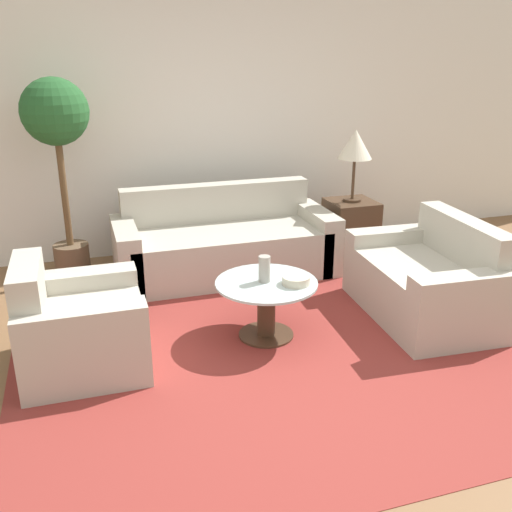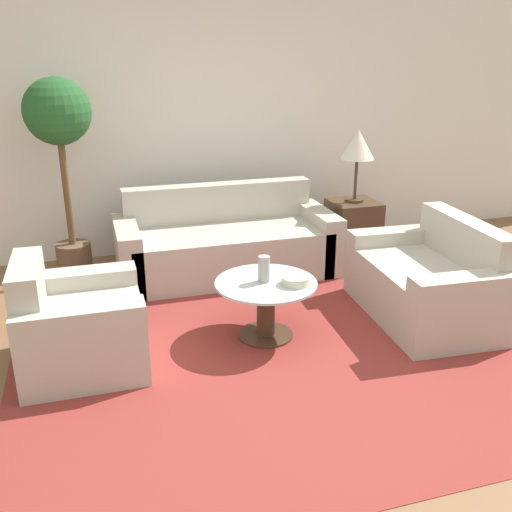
{
  "view_description": "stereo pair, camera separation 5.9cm",
  "coord_description": "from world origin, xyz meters",
  "px_view_note": "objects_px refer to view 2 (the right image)",
  "views": [
    {
      "loc": [
        -1.19,
        -2.86,
        2.03
      ],
      "look_at": [
        0.03,
        0.99,
        0.55
      ],
      "focal_mm": 40.0,
      "sensor_mm": 36.0,
      "label": 1
    },
    {
      "loc": [
        -1.13,
        -2.87,
        2.03
      ],
      "look_at": [
        0.03,
        0.99,
        0.55
      ],
      "focal_mm": 40.0,
      "sensor_mm": 36.0,
      "label": 2
    }
  ],
  "objects_px": {
    "loveseat": "(432,284)",
    "potted_plant": "(60,137)",
    "armchair": "(74,329)",
    "table_lamp": "(358,146)",
    "vase": "(264,269)",
    "bowl": "(295,280)",
    "sofa_main": "(225,244)",
    "coffee_table": "(266,301)"
  },
  "relations": [
    {
      "from": "loveseat",
      "to": "potted_plant",
      "type": "distance_m",
      "value": 3.34
    },
    {
      "from": "armchair",
      "to": "table_lamp",
      "type": "relative_size",
      "value": 1.19
    },
    {
      "from": "potted_plant",
      "to": "bowl",
      "type": "relative_size",
      "value": 9.07
    },
    {
      "from": "loveseat",
      "to": "bowl",
      "type": "distance_m",
      "value": 1.2
    },
    {
      "from": "armchair",
      "to": "coffee_table",
      "type": "distance_m",
      "value": 1.35
    },
    {
      "from": "armchair",
      "to": "potted_plant",
      "type": "bearing_deg",
      "value": 0.46
    },
    {
      "from": "sofa_main",
      "to": "coffee_table",
      "type": "xyz_separation_m",
      "value": [
        -0.03,
        -1.37,
        0.01
      ]
    },
    {
      "from": "loveseat",
      "to": "coffee_table",
      "type": "relative_size",
      "value": 1.79
    },
    {
      "from": "armchair",
      "to": "loveseat",
      "type": "distance_m",
      "value": 2.71
    },
    {
      "from": "table_lamp",
      "to": "bowl",
      "type": "bearing_deg",
      "value": -128.48
    },
    {
      "from": "loveseat",
      "to": "vase",
      "type": "height_order",
      "value": "loveseat"
    },
    {
      "from": "vase",
      "to": "bowl",
      "type": "distance_m",
      "value": 0.24
    },
    {
      "from": "armchair",
      "to": "coffee_table",
      "type": "height_order",
      "value": "armchair"
    },
    {
      "from": "potted_plant",
      "to": "sofa_main",
      "type": "bearing_deg",
      "value": -9.77
    },
    {
      "from": "armchair",
      "to": "bowl",
      "type": "xyz_separation_m",
      "value": [
        1.53,
        -0.08,
        0.2
      ]
    },
    {
      "from": "potted_plant",
      "to": "vase",
      "type": "relative_size",
      "value": 9.26
    },
    {
      "from": "vase",
      "to": "bowl",
      "type": "bearing_deg",
      "value": -29.52
    },
    {
      "from": "armchair",
      "to": "bowl",
      "type": "height_order",
      "value": "armchair"
    },
    {
      "from": "coffee_table",
      "to": "table_lamp",
      "type": "xyz_separation_m",
      "value": [
        1.36,
        1.37,
        0.85
      ]
    },
    {
      "from": "bowl",
      "to": "armchair",
      "type": "bearing_deg",
      "value": 176.96
    },
    {
      "from": "table_lamp",
      "to": "potted_plant",
      "type": "bearing_deg",
      "value": 175.01
    },
    {
      "from": "sofa_main",
      "to": "bowl",
      "type": "xyz_separation_m",
      "value": [
        0.15,
        -1.47,
        0.2
      ]
    },
    {
      "from": "coffee_table",
      "to": "potted_plant",
      "type": "relative_size",
      "value": 0.41
    },
    {
      "from": "bowl",
      "to": "table_lamp",
      "type": "bearing_deg",
      "value": 51.52
    },
    {
      "from": "sofa_main",
      "to": "coffee_table",
      "type": "bearing_deg",
      "value": -91.4
    },
    {
      "from": "table_lamp",
      "to": "vase",
      "type": "relative_size",
      "value": 3.6
    },
    {
      "from": "table_lamp",
      "to": "vase",
      "type": "bearing_deg",
      "value": -135.24
    },
    {
      "from": "potted_plant",
      "to": "coffee_table",
      "type": "bearing_deg",
      "value": -50.0
    },
    {
      "from": "sofa_main",
      "to": "loveseat",
      "type": "height_order",
      "value": "sofa_main"
    },
    {
      "from": "loveseat",
      "to": "bowl",
      "type": "relative_size",
      "value": 6.68
    },
    {
      "from": "loveseat",
      "to": "table_lamp",
      "type": "bearing_deg",
      "value": -176.53
    },
    {
      "from": "potted_plant",
      "to": "vase",
      "type": "distance_m",
      "value": 2.22
    },
    {
      "from": "table_lamp",
      "to": "potted_plant",
      "type": "relative_size",
      "value": 0.39
    },
    {
      "from": "loveseat",
      "to": "vase",
      "type": "relative_size",
      "value": 6.82
    },
    {
      "from": "potted_plant",
      "to": "vase",
      "type": "xyz_separation_m",
      "value": [
        1.34,
        -1.6,
        -0.77
      ]
    },
    {
      "from": "loveseat",
      "to": "coffee_table",
      "type": "distance_m",
      "value": 1.37
    },
    {
      "from": "armchair",
      "to": "bowl",
      "type": "bearing_deg",
      "value": -92.74
    },
    {
      "from": "sofa_main",
      "to": "bowl",
      "type": "relative_size",
      "value": 10.17
    },
    {
      "from": "loveseat",
      "to": "potted_plant",
      "type": "xyz_separation_m",
      "value": [
        -2.72,
        1.65,
        1.03
      ]
    },
    {
      "from": "bowl",
      "to": "loveseat",
      "type": "bearing_deg",
      "value": 3.18
    },
    {
      "from": "potted_plant",
      "to": "vase",
      "type": "bearing_deg",
      "value": -50.07
    },
    {
      "from": "sofa_main",
      "to": "potted_plant",
      "type": "height_order",
      "value": "potted_plant"
    }
  ]
}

